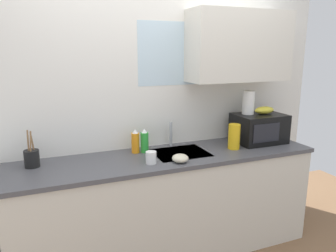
% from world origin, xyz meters
% --- Properties ---
extents(kitchen_wall_assembly, '(3.34, 0.42, 2.50)m').
position_xyz_m(kitchen_wall_assembly, '(0.14, 0.31, 1.35)').
color(kitchen_wall_assembly, white).
rests_on(kitchen_wall_assembly, ground).
extents(counter_unit, '(2.57, 0.63, 0.90)m').
position_xyz_m(counter_unit, '(0.00, 0.00, 0.46)').
color(counter_unit, silver).
rests_on(counter_unit, ground).
extents(sink_faucet, '(0.03, 0.03, 0.22)m').
position_xyz_m(sink_faucet, '(0.12, 0.24, 1.01)').
color(sink_faucet, '#B2B5BA').
rests_on(sink_faucet, counter_unit).
extents(microwave, '(0.46, 0.35, 0.27)m').
position_xyz_m(microwave, '(0.95, 0.05, 1.04)').
color(microwave, black).
rests_on(microwave, counter_unit).
extents(banana_bunch, '(0.20, 0.11, 0.07)m').
position_xyz_m(banana_bunch, '(1.00, 0.05, 1.20)').
color(banana_bunch, gold).
rests_on(banana_bunch, microwave).
extents(paper_towel_roll, '(0.11, 0.11, 0.22)m').
position_xyz_m(paper_towel_roll, '(0.85, 0.10, 1.28)').
color(paper_towel_roll, white).
rests_on(paper_towel_roll, microwave).
extents(dish_soap_bottle_green, '(0.07, 0.07, 0.21)m').
position_xyz_m(dish_soap_bottle_green, '(-0.16, 0.15, 1.00)').
color(dish_soap_bottle_green, green).
rests_on(dish_soap_bottle_green, counter_unit).
extents(dish_soap_bottle_orange, '(0.07, 0.07, 0.21)m').
position_xyz_m(dish_soap_bottle_orange, '(-0.23, 0.16, 1.00)').
color(dish_soap_bottle_orange, orange).
rests_on(dish_soap_bottle_orange, counter_unit).
extents(cereal_canister, '(0.10, 0.10, 0.22)m').
position_xyz_m(cereal_canister, '(0.61, -0.05, 1.01)').
color(cereal_canister, gold).
rests_on(cereal_canister, counter_unit).
extents(mug_white, '(0.08, 0.08, 0.09)m').
position_xyz_m(mug_white, '(-0.20, -0.14, 0.95)').
color(mug_white, white).
rests_on(mug_white, counter_unit).
extents(utensil_crock, '(0.11, 0.11, 0.28)m').
position_xyz_m(utensil_crock, '(-1.05, 0.12, 0.97)').
color(utensil_crock, black).
rests_on(utensil_crock, counter_unit).
extents(small_bowl, '(0.13, 0.13, 0.06)m').
position_xyz_m(small_bowl, '(0.02, -0.20, 0.93)').
color(small_bowl, beige).
rests_on(small_bowl, counter_unit).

